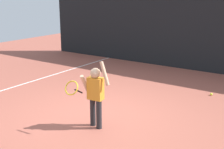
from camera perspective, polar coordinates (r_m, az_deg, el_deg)
ground_plane at (r=6.68m, az=-3.10°, el=-7.41°), size 20.00×20.00×0.00m
court_line_sideline at (r=9.39m, az=-14.43°, el=-1.08°), size 0.05×9.00×0.00m
back_fence_windscreen at (r=10.57m, az=13.51°, el=9.66°), size 11.45×0.08×3.21m
fence_post_0 at (r=13.63m, az=-9.19°, el=11.41°), size 0.09×0.09×3.36m
fence_post_1 at (r=11.41m, az=4.78°, el=10.80°), size 0.09×0.09×3.36m
tennis_player at (r=5.79m, az=-3.34°, el=-3.40°), size 0.68×0.62×1.35m
tennis_ball_3 at (r=8.20m, az=18.37°, el=-3.57°), size 0.07×0.07×0.07m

